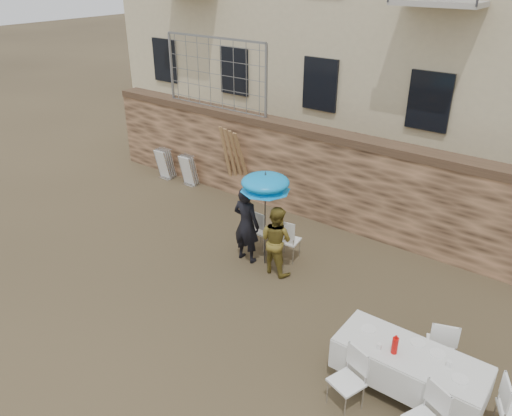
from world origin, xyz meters
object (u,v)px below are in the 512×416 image
Objects in this scene: woman_dress at (276,240)px; table_chair_back at (441,343)px; couple_chair_left at (262,229)px; banquet_table at (411,355)px; chair_stack_right at (191,169)px; soda_bottle at (395,345)px; chair_stack_left at (168,162)px; man_suit at (246,224)px; umbrella at (265,185)px; table_chair_front_left at (346,381)px; couple_chair_right at (289,239)px.

woman_dress is 1.52× the size of table_chair_back.
couple_chair_left is at bearing -36.00° from table_chair_back.
woman_dress is 1.52× the size of couple_chair_left.
chair_stack_right is at bearing 154.64° from banquet_table.
couple_chair_left is 4.51m from soda_bottle.
chair_stack_left is at bearing 180.00° from chair_stack_right.
couple_chair_left is (-0.75, 0.55, -0.25)m from woman_dress.
chair_stack_left is (-4.60, 2.20, -0.38)m from man_suit.
table_chair_front_left is (3.12, -2.36, -1.31)m from umbrella.
soda_bottle is at bearing 157.36° from woman_dress.
woman_dress reaches higher than soda_bottle.
umbrella is at bearing -31.40° from table_chair_back.
soda_bottle is at bearing 75.17° from table_chair_front_left.
chair_stack_right is (-3.70, 1.65, -0.02)m from couple_chair_left.
couple_chair_right is 4.70m from chair_stack_right.
couple_chair_left is 3.69× the size of soda_bottle.
banquet_table is at bearing -23.03° from chair_stack_left.
woman_dress is 0.96m from couple_chair_left.
couple_chair_right is 5.55m from chair_stack_left.
chair_stack_right is at bearing -29.22° from couple_chair_right.
woman_dress is at bearing 155.91° from banquet_table.
chair_stack_left is at bearing -25.95° from couple_chair_right.
banquet_table is at bearing -25.36° from chair_stack_right.
chair_stack_left is 1.00× the size of chair_stack_right.
couple_chair_left is 1.00× the size of table_chair_back.
umbrella reaches higher than banquet_table.
umbrella is (0.40, 0.10, 0.95)m from man_suit.
couple_chair_left is 4.05m from chair_stack_right.
chair_stack_left is (-8.51, 3.85, -0.45)m from soda_bottle.
man_suit is at bearing -30.74° from chair_stack_right.
couple_chair_right is at bearing 153.97° from table_chair_front_left.
man_suit reaches higher than couple_chair_right.
man_suit is 5.11m from chair_stack_left.
soda_bottle is 0.28× the size of chair_stack_left.
woman_dress is at bearing -26.31° from chair_stack_right.
couple_chair_right is 1.04× the size of chair_stack_right.
chair_stack_left is (-8.91, 2.90, -0.02)m from table_chair_back.
table_chair_back is at bearing 166.99° from couple_chair_left.
couple_chair_left is at bearing 153.46° from banquet_table.
table_chair_back is (3.57, -0.71, -0.25)m from woman_dress.
woman_dress reaches higher than couple_chair_left.
couple_chair_right reaches higher than banquet_table.
soda_bottle reaches higher than chair_stack_right.
woman_dress is 4.97m from chair_stack_right.
man_suit is 0.88× the size of umbrella.
soda_bottle is at bearing 153.82° from couple_chair_left.
soda_bottle reaches higher than chair_stack_left.
chair_stack_left is at bearing 170.10° from table_chair_front_left.
umbrella is at bearing 156.64° from banquet_table.
table_chair_back is 1.04× the size of chair_stack_left.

